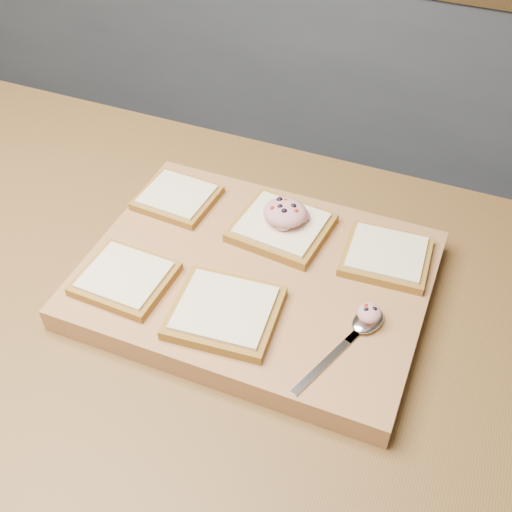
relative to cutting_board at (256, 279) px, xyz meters
The scene contains 11 objects.
island_counter 0.48m from the cutting_board, 138.17° to the right, with size 2.00×0.80×0.90m.
back_counter 1.43m from the cutting_board, 93.25° to the left, with size 3.60×0.62×0.94m.
cutting_board is the anchor object (origin of this frame).
bread_far_left 0.19m from the cutting_board, 151.38° to the left, with size 0.11×0.11×0.02m.
bread_far_center 0.09m from the cutting_board, 86.76° to the left, with size 0.14×0.13×0.02m.
bread_far_right 0.18m from the cutting_board, 28.40° to the left, with size 0.12×0.11×0.02m.
bread_near_left 0.18m from the cutting_board, 150.28° to the right, with size 0.12×0.11×0.02m.
bread_near_center 0.09m from the cutting_board, 93.38° to the right, with size 0.14×0.13×0.02m.
tuna_salad_dollop 0.10m from the cutting_board, 85.32° to the left, with size 0.06×0.06×0.03m.
spoon 0.17m from the cutting_board, 15.77° to the right, with size 0.08×0.16×0.01m.
spoon_salad 0.17m from the cutting_board, 11.57° to the right, with size 0.03×0.03×0.02m.
Camera 1 is at (0.30, -0.49, 1.55)m, focal length 45.00 mm.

